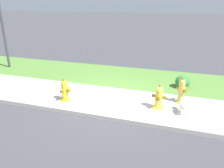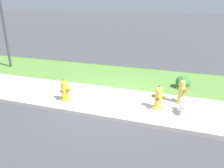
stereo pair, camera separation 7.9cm
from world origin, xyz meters
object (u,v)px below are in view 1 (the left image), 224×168
Objects in this scene: fire_hydrant_far_end at (181,91)px; shrub_bush_near_lamp at (183,82)px; fire_hydrant_across_street at (65,90)px; fire_hydrant_by_grass_verge at (159,97)px; small_white_dog at (183,105)px.

shrub_bush_near_lamp is at bearing 126.52° from fire_hydrant_far_end.
fire_hydrant_by_grass_verge is at bearing 105.10° from fire_hydrant_across_street.
fire_hydrant_across_street is 0.88× the size of fire_hydrant_far_end.
fire_hydrant_by_grass_verge reaches higher than fire_hydrant_across_street.
fire_hydrant_across_street reaches higher than shrub_bush_near_lamp.
shrub_bush_near_lamp is (0.64, 1.94, -0.12)m from fire_hydrant_by_grass_verge.
fire_hydrant_by_grass_verge is at bearing -108.23° from shrub_bush_near_lamp.
fire_hydrant_far_end reaches higher than fire_hydrant_by_grass_verge.
fire_hydrant_across_street is at bearing 85.29° from small_white_dog.
fire_hydrant_by_grass_verge is 1.39× the size of shrub_bush_near_lamp.
fire_hydrant_far_end is 1.54× the size of shrub_bush_near_lamp.
fire_hydrant_across_street is 4.16m from shrub_bush_near_lamp.
shrub_bush_near_lamp is (-0.05, 2.03, -0.01)m from small_white_dog.
fire_hydrant_across_street is at bearing -126.64° from fire_hydrant_far_end.
small_white_dog is (3.51, 0.26, -0.10)m from fire_hydrant_across_street.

